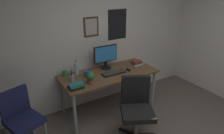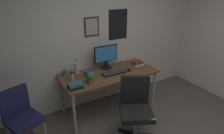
{
  "view_description": "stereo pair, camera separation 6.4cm",
  "coord_description": "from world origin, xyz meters",
  "px_view_note": "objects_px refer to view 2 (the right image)",
  "views": [
    {
      "loc": [
        -1.66,
        -0.97,
        2.15
      ],
      "look_at": [
        -0.12,
        1.59,
        0.89
      ],
      "focal_mm": 30.87,
      "sensor_mm": 36.0,
      "label": 1
    },
    {
      "loc": [
        -1.6,
        -1.0,
        2.15
      ],
      "look_at": [
        -0.12,
        1.59,
        0.89
      ],
      "focal_mm": 30.87,
      "sensor_mm": 36.0,
      "label": 2
    }
  ],
  "objects_px": {
    "keyboard": "(114,73)",
    "monitor": "(106,56)",
    "coffee_mug_far": "(87,74)",
    "coffee_mug_near": "(65,73)",
    "book_stack_right": "(137,63)",
    "potted_plant": "(90,77)",
    "water_bottle": "(77,68)",
    "pen_cup": "(72,78)",
    "office_chair": "(136,106)",
    "computer_mouse": "(129,70)",
    "book_stack_left": "(75,85)",
    "side_chair": "(21,115)"
  },
  "relations": [
    {
      "from": "side_chair",
      "to": "coffee_mug_far",
      "type": "distance_m",
      "value": 1.16
    },
    {
      "from": "office_chair",
      "to": "book_stack_left",
      "type": "height_order",
      "value": "office_chair"
    },
    {
      "from": "office_chair",
      "to": "coffee_mug_near",
      "type": "xyz_separation_m",
      "value": [
        -0.71,
        1.08,
        0.27
      ]
    },
    {
      "from": "office_chair",
      "to": "coffee_mug_near",
      "type": "bearing_deg",
      "value": 123.18
    },
    {
      "from": "potted_plant",
      "to": "water_bottle",
      "type": "bearing_deg",
      "value": 96.87
    },
    {
      "from": "computer_mouse",
      "to": "pen_cup",
      "type": "height_order",
      "value": "pen_cup"
    },
    {
      "from": "monitor",
      "to": "potted_plant",
      "type": "distance_m",
      "value": 0.67
    },
    {
      "from": "side_chair",
      "to": "potted_plant",
      "type": "xyz_separation_m",
      "value": [
        1.04,
        -0.05,
        0.35
      ]
    },
    {
      "from": "coffee_mug_far",
      "to": "pen_cup",
      "type": "bearing_deg",
      "value": -172.34
    },
    {
      "from": "office_chair",
      "to": "book_stack_left",
      "type": "bearing_deg",
      "value": 140.68
    },
    {
      "from": "book_stack_left",
      "to": "book_stack_right",
      "type": "distance_m",
      "value": 1.38
    },
    {
      "from": "coffee_mug_near",
      "to": "book_stack_right",
      "type": "relative_size",
      "value": 0.56
    },
    {
      "from": "keyboard",
      "to": "coffee_mug_near",
      "type": "distance_m",
      "value": 0.84
    },
    {
      "from": "computer_mouse",
      "to": "keyboard",
      "type": "bearing_deg",
      "value": 176.41
    },
    {
      "from": "computer_mouse",
      "to": "pen_cup",
      "type": "xyz_separation_m",
      "value": [
        -1.02,
        0.11,
        0.04
      ]
    },
    {
      "from": "monitor",
      "to": "coffee_mug_far",
      "type": "relative_size",
      "value": 3.72
    },
    {
      "from": "office_chair",
      "to": "keyboard",
      "type": "bearing_deg",
      "value": 85.73
    },
    {
      "from": "water_bottle",
      "to": "potted_plant",
      "type": "xyz_separation_m",
      "value": [
        0.05,
        -0.45,
        -0.0
      ]
    },
    {
      "from": "monitor",
      "to": "water_bottle",
      "type": "height_order",
      "value": "monitor"
    },
    {
      "from": "office_chair",
      "to": "water_bottle",
      "type": "height_order",
      "value": "water_bottle"
    },
    {
      "from": "monitor",
      "to": "book_stack_right",
      "type": "bearing_deg",
      "value": -14.91
    },
    {
      "from": "water_bottle",
      "to": "pen_cup",
      "type": "xyz_separation_m",
      "value": [
        -0.16,
        -0.22,
        -0.05
      ]
    },
    {
      "from": "coffee_mug_near",
      "to": "book_stack_right",
      "type": "distance_m",
      "value": 1.37
    },
    {
      "from": "keyboard",
      "to": "monitor",
      "type": "bearing_deg",
      "value": 90.65
    },
    {
      "from": "computer_mouse",
      "to": "book_stack_left",
      "type": "relative_size",
      "value": 0.51
    },
    {
      "from": "office_chair",
      "to": "book_stack_left",
      "type": "distance_m",
      "value": 0.94
    },
    {
      "from": "keyboard",
      "to": "book_stack_right",
      "type": "relative_size",
      "value": 2.1
    },
    {
      "from": "water_bottle",
      "to": "book_stack_left",
      "type": "height_order",
      "value": "water_bottle"
    },
    {
      "from": "potted_plant",
      "to": "keyboard",
      "type": "bearing_deg",
      "value": 14.58
    },
    {
      "from": "water_bottle",
      "to": "book_stack_right",
      "type": "distance_m",
      "value": 1.17
    },
    {
      "from": "potted_plant",
      "to": "book_stack_left",
      "type": "xyz_separation_m",
      "value": [
        -0.25,
        -0.02,
        -0.07
      ]
    },
    {
      "from": "office_chair",
      "to": "monitor",
      "type": "relative_size",
      "value": 2.07
    },
    {
      "from": "book_stack_right",
      "to": "coffee_mug_far",
      "type": "bearing_deg",
      "value": 179.5
    },
    {
      "from": "monitor",
      "to": "coffee_mug_far",
      "type": "xyz_separation_m",
      "value": [
        -0.45,
        -0.15,
        -0.19
      ]
    },
    {
      "from": "computer_mouse",
      "to": "potted_plant",
      "type": "relative_size",
      "value": 0.56
    },
    {
      "from": "monitor",
      "to": "coffee_mug_far",
      "type": "height_order",
      "value": "monitor"
    },
    {
      "from": "side_chair",
      "to": "book_stack_right",
      "type": "xyz_separation_m",
      "value": [
        2.14,
        0.2,
        0.29
      ]
    },
    {
      "from": "book_stack_right",
      "to": "office_chair",
      "type": "bearing_deg",
      "value": -127.48
    },
    {
      "from": "coffee_mug_far",
      "to": "book_stack_left",
      "type": "bearing_deg",
      "value": -137.12
    },
    {
      "from": "computer_mouse",
      "to": "water_bottle",
      "type": "relative_size",
      "value": 0.44
    },
    {
      "from": "office_chair",
      "to": "pen_cup",
      "type": "relative_size",
      "value": 4.75
    },
    {
      "from": "coffee_mug_near",
      "to": "book_stack_left",
      "type": "height_order",
      "value": "coffee_mug_near"
    },
    {
      "from": "monitor",
      "to": "coffee_mug_near",
      "type": "distance_m",
      "value": 0.78
    },
    {
      "from": "keyboard",
      "to": "coffee_mug_far",
      "type": "bearing_deg",
      "value": 163.69
    },
    {
      "from": "side_chair",
      "to": "computer_mouse",
      "type": "height_order",
      "value": "side_chair"
    },
    {
      "from": "potted_plant",
      "to": "monitor",
      "type": "bearing_deg",
      "value": 39.46
    },
    {
      "from": "monitor",
      "to": "pen_cup",
      "type": "relative_size",
      "value": 2.3
    },
    {
      "from": "coffee_mug_far",
      "to": "book_stack_left",
      "type": "xyz_separation_m",
      "value": [
        -0.3,
        -0.28,
        -0.01
      ]
    },
    {
      "from": "computer_mouse",
      "to": "pen_cup",
      "type": "relative_size",
      "value": 0.55
    },
    {
      "from": "keyboard",
      "to": "coffee_mug_near",
      "type": "xyz_separation_m",
      "value": [
        -0.76,
        0.35,
        0.04
      ]
    }
  ]
}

